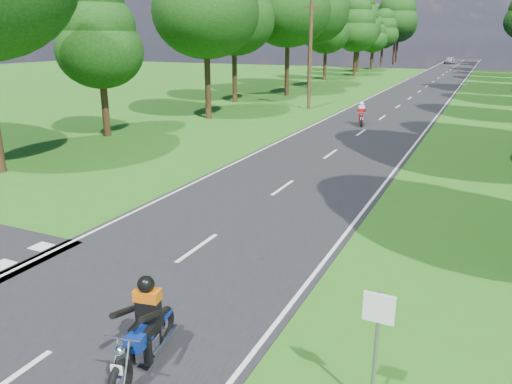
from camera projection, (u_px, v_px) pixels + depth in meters
The scene contains 9 objects.
ground at pixel (152, 281), 11.47m from camera, with size 160.00×160.00×0.00m, color #2B6216.
main_road at pixel (427, 86), 54.66m from camera, with size 7.00×140.00×0.02m, color black.
road_markings at pixel (423, 88), 53.10m from camera, with size 7.40×140.00×0.01m.
treeline at pixel (457, 10), 60.30m from camera, with size 40.00×115.35×14.78m.
telegraph_pole at pixel (310, 54), 36.86m from camera, with size 1.20×0.26×8.00m.
road_sign at pixel (377, 333), 7.11m from camera, with size 0.45×0.07×2.00m.
rider_near_blue at pixel (143, 326), 8.21m from camera, with size 0.64×1.93×1.61m, color navy, non-canonical shape.
rider_far_red at pixel (361, 114), 30.85m from camera, with size 0.57×1.70×1.42m, color #B80E22, non-canonical shape.
distant_car at pixel (450, 60), 96.66m from camera, with size 1.60×3.99×1.36m, color silver.
Camera 1 is at (6.55, -8.34, 5.40)m, focal length 35.00 mm.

